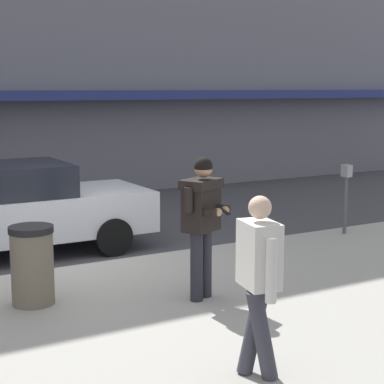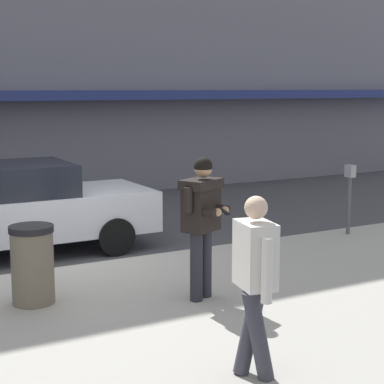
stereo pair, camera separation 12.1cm
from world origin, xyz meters
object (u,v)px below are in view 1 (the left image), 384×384
at_px(parked_sedan_mid, 13,209).
at_px(man_texting_on_phone, 202,213).
at_px(trash_bin, 32,265).
at_px(pedestrian_in_light_coat, 259,275).
at_px(parking_meter, 346,189).

distance_m(parked_sedan_mid, man_texting_on_phone, 4.14).
relative_size(parked_sedan_mid, trash_bin, 4.60).
relative_size(pedestrian_in_light_coat, parking_meter, 1.34).
height_order(parked_sedan_mid, man_texting_on_phone, man_texting_on_phone).
xyz_separation_m(man_texting_on_phone, parking_meter, (4.15, 1.88, -0.28)).
bearing_deg(trash_bin, parking_meter, 9.56).
distance_m(man_texting_on_phone, trash_bin, 2.18).
height_order(parked_sedan_mid, pedestrian_in_light_coat, pedestrian_in_light_coat).
relative_size(man_texting_on_phone, parking_meter, 1.42).
bearing_deg(parking_meter, man_texting_on_phone, -155.57).
bearing_deg(man_texting_on_phone, parked_sedan_mid, 109.59).
height_order(pedestrian_in_light_coat, parking_meter, pedestrian_in_light_coat).
relative_size(parked_sedan_mid, man_texting_on_phone, 2.49).
xyz_separation_m(parked_sedan_mid, man_texting_on_phone, (1.38, -3.88, 0.46)).
distance_m(parked_sedan_mid, parking_meter, 5.88).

